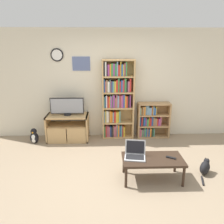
% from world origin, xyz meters
% --- Properties ---
extents(ground_plane, '(18.00, 18.00, 0.00)m').
position_xyz_m(ground_plane, '(0.00, 0.00, 0.00)').
color(ground_plane, gray).
extents(wall_back, '(6.38, 0.09, 2.60)m').
position_xyz_m(wall_back, '(-0.01, 1.96, 1.30)').
color(wall_back, beige).
rests_on(wall_back, ground_plane).
extents(tv_stand, '(0.98, 0.50, 0.63)m').
position_xyz_m(tv_stand, '(-1.11, 1.64, 0.32)').
color(tv_stand, tan).
rests_on(tv_stand, ground_plane).
extents(television, '(0.78, 0.18, 0.42)m').
position_xyz_m(television, '(-1.10, 1.65, 0.84)').
color(television, black).
rests_on(television, tv_stand).
extents(bookshelf_tall, '(0.76, 0.27, 1.91)m').
position_xyz_m(bookshelf_tall, '(0.07, 1.80, 0.96)').
color(bookshelf_tall, tan).
rests_on(bookshelf_tall, ground_plane).
extents(bookshelf_short, '(0.78, 0.28, 0.88)m').
position_xyz_m(bookshelf_short, '(0.92, 1.79, 0.43)').
color(bookshelf_short, tan).
rests_on(bookshelf_short, ground_plane).
extents(coffee_table, '(1.02, 0.52, 0.40)m').
position_xyz_m(coffee_table, '(0.59, -0.05, 0.36)').
color(coffee_table, '#332319').
rests_on(coffee_table, ground_plane).
extents(laptop, '(0.39, 0.34, 0.27)m').
position_xyz_m(laptop, '(0.30, 0.02, 0.46)').
color(laptop, '#B7BABC').
rests_on(laptop, coffee_table).
extents(remote_near_laptop, '(0.16, 0.12, 0.02)m').
position_xyz_m(remote_near_laptop, '(0.89, -0.05, 0.41)').
color(remote_near_laptop, black).
rests_on(remote_near_laptop, coffee_table).
extents(cat, '(0.34, 0.53, 0.28)m').
position_xyz_m(cat, '(1.58, 0.10, 0.12)').
color(cat, black).
rests_on(cat, ground_plane).
extents(penguin_figurine, '(0.20, 0.18, 0.36)m').
position_xyz_m(penguin_figurine, '(-1.88, 1.48, 0.17)').
color(penguin_figurine, black).
rests_on(penguin_figurine, ground_plane).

